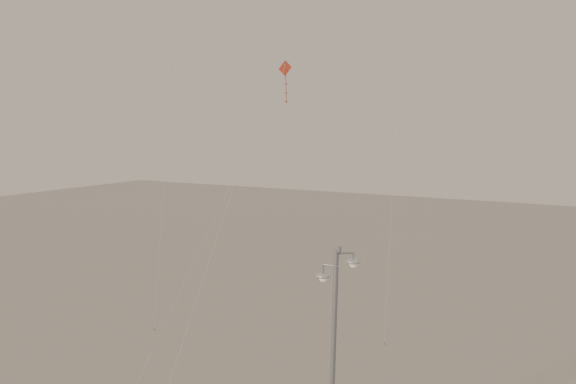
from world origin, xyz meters
The scene contains 2 objects.
street_lamp centered at (3.43, -0.93, 4.30)m, with size 1.50×0.86×8.07m.
kite_3 centered at (-2.39, 2.60, 11.16)m, with size 6.41×3.66×14.89m.
Camera 1 is at (12.72, -20.55, 12.35)m, focal length 40.00 mm.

